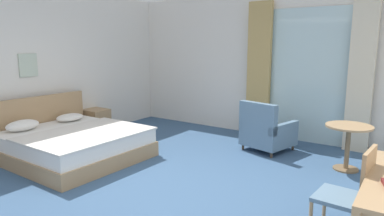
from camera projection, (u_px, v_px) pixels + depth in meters
The scene contains 12 objects.
ground at pixel (156, 192), 4.64m from camera, with size 6.89×7.48×0.10m, color #38567A.
wall_back at pixel (266, 65), 7.17m from camera, with size 6.49×0.12×2.90m, color silver.
wall_left at pixel (17, 69), 6.16m from camera, with size 0.12×7.08×2.90m, color silver.
balcony_glass_door at pixel (307, 76), 6.64m from camera, with size 1.46×0.02×2.55m, color silver.
curtain_panel_left at pixel (259, 70), 7.08m from camera, with size 0.49×0.10×2.71m, color tan.
curtain_panel_right at pixel (361, 75), 6.01m from camera, with size 0.42×0.10×2.71m, color beige.
bed at pixel (72, 143), 5.83m from camera, with size 2.12×1.94×0.95m.
nightstand at pixel (96, 122), 7.36m from camera, with size 0.48×0.43×0.53m.
desk_chair at pixel (352, 192), 3.28m from camera, with size 0.49×0.48×0.97m.
armchair_by_window at pixel (266, 132), 6.22m from camera, with size 0.89×0.92×0.90m.
round_cafe_table at pixel (348, 137), 5.24m from camera, with size 0.67×0.67×0.70m.
framed_picture at pixel (28, 65), 6.24m from camera, with size 0.03×0.34×0.41m.
Camera 1 is at (2.89, -3.29, 1.91)m, focal length 32.69 mm.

